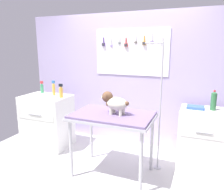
{
  "coord_description": "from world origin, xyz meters",
  "views": [
    {
      "loc": [
        1.16,
        -2.39,
        1.73
      ],
      "look_at": [
        0.11,
        0.14,
        1.12
      ],
      "focal_mm": 35.15,
      "sensor_mm": 36.0,
      "label": 1
    }
  ],
  "objects_px": {
    "counter_left": "(47,121)",
    "soda_bottle": "(214,101)",
    "grooming_arm": "(159,113)",
    "grooming_table": "(112,120)",
    "dog": "(114,102)",
    "cabinet_right": "(203,138)",
    "spray_bottle_short": "(54,89)"
  },
  "relations": [
    {
      "from": "grooming_table",
      "to": "soda_bottle",
      "type": "height_order",
      "value": "soda_bottle"
    },
    {
      "from": "soda_bottle",
      "to": "grooming_table",
      "type": "bearing_deg",
      "value": -149.71
    },
    {
      "from": "grooming_arm",
      "to": "counter_left",
      "type": "distance_m",
      "value": 1.99
    },
    {
      "from": "cabinet_right",
      "to": "soda_bottle",
      "type": "bearing_deg",
      "value": 21.61
    },
    {
      "from": "dog",
      "to": "spray_bottle_short",
      "type": "relative_size",
      "value": 1.58
    },
    {
      "from": "counter_left",
      "to": "spray_bottle_short",
      "type": "distance_m",
      "value": 0.58
    },
    {
      "from": "counter_left",
      "to": "spray_bottle_short",
      "type": "relative_size",
      "value": 3.48
    },
    {
      "from": "counter_left",
      "to": "dog",
      "type": "bearing_deg",
      "value": -15.44
    },
    {
      "from": "grooming_arm",
      "to": "counter_left",
      "type": "relative_size",
      "value": 1.98
    },
    {
      "from": "grooming_table",
      "to": "cabinet_right",
      "type": "height_order",
      "value": "grooming_table"
    },
    {
      "from": "dog",
      "to": "grooming_table",
      "type": "bearing_deg",
      "value": -169.73
    },
    {
      "from": "dog",
      "to": "cabinet_right",
      "type": "xyz_separation_m",
      "value": [
        1.12,
        0.68,
        -0.59
      ]
    },
    {
      "from": "grooming_table",
      "to": "soda_bottle",
      "type": "distance_m",
      "value": 1.44
    },
    {
      "from": "counter_left",
      "to": "cabinet_right",
      "type": "xyz_separation_m",
      "value": [
        2.54,
        0.29,
        -0.02
      ]
    },
    {
      "from": "dog",
      "to": "counter_left",
      "type": "distance_m",
      "value": 1.58
    },
    {
      "from": "dog",
      "to": "cabinet_right",
      "type": "distance_m",
      "value": 1.44
    },
    {
      "from": "grooming_table",
      "to": "grooming_arm",
      "type": "xyz_separation_m",
      "value": [
        0.55,
        0.37,
        0.06
      ]
    },
    {
      "from": "grooming_arm",
      "to": "counter_left",
      "type": "height_order",
      "value": "grooming_arm"
    },
    {
      "from": "grooming_arm",
      "to": "soda_bottle",
      "type": "distance_m",
      "value": 0.78
    },
    {
      "from": "grooming_table",
      "to": "dog",
      "type": "distance_m",
      "value": 0.24
    },
    {
      "from": "cabinet_right",
      "to": "counter_left",
      "type": "bearing_deg",
      "value": -173.6
    },
    {
      "from": "dog",
      "to": "grooming_arm",
      "type": "bearing_deg",
      "value": 34.62
    },
    {
      "from": "counter_left",
      "to": "soda_bottle",
      "type": "height_order",
      "value": "soda_bottle"
    },
    {
      "from": "dog",
      "to": "soda_bottle",
      "type": "relative_size",
      "value": 1.44
    },
    {
      "from": "grooming_table",
      "to": "grooming_arm",
      "type": "bearing_deg",
      "value": 33.83
    },
    {
      "from": "grooming_table",
      "to": "counter_left",
      "type": "height_order",
      "value": "counter_left"
    },
    {
      "from": "cabinet_right",
      "to": "dog",
      "type": "bearing_deg",
      "value": -148.76
    },
    {
      "from": "grooming_table",
      "to": "soda_bottle",
      "type": "xyz_separation_m",
      "value": [
        1.23,
        0.72,
        0.21
      ]
    },
    {
      "from": "dog",
      "to": "counter_left",
      "type": "bearing_deg",
      "value": 164.56
    },
    {
      "from": "dog",
      "to": "spray_bottle_short",
      "type": "xyz_separation_m",
      "value": [
        -1.33,
        0.5,
        -0.01
      ]
    },
    {
      "from": "grooming_arm",
      "to": "dog",
      "type": "relative_size",
      "value": 4.37
    },
    {
      "from": "grooming_arm",
      "to": "grooming_table",
      "type": "bearing_deg",
      "value": -146.17
    }
  ]
}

